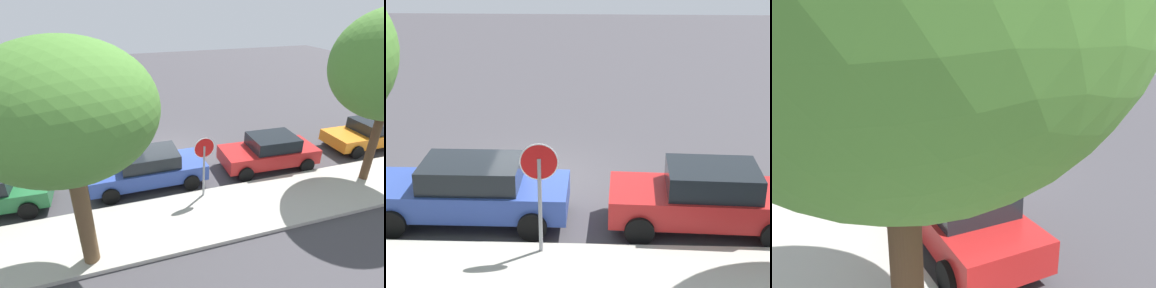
# 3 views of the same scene
# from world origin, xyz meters

# --- Properties ---
(ground_plane) EXTENTS (60.00, 60.00, 0.00)m
(ground_plane) POSITION_xyz_m (0.00, 0.00, 0.00)
(ground_plane) COLOR #423F44
(sidewalk_curb) EXTENTS (32.00, 2.79, 0.14)m
(sidewalk_curb) POSITION_xyz_m (0.00, 5.01, 0.07)
(sidewalk_curb) COLOR #B2ADA3
(sidewalk_curb) RESTS_ON ground_plane
(stop_sign) EXTENTS (0.76, 0.08, 2.49)m
(stop_sign) POSITION_xyz_m (-0.43, 3.93, 1.71)
(stop_sign) COLOR gray
(stop_sign) RESTS_ON ground_plane
(parked_car_blue) EXTENTS (4.52, 1.98, 1.45)m
(parked_car_blue) POSITION_xyz_m (1.33, 2.37, 0.74)
(parked_car_blue) COLOR #2D479E
(parked_car_blue) RESTS_ON ground_plane
(parked_car_red) EXTENTS (4.25, 2.10, 1.47)m
(parked_car_red) POSITION_xyz_m (-3.98, 2.54, 0.75)
(parked_car_red) COLOR red
(parked_car_red) RESTS_ON ground_plane
(parked_car_orange) EXTENTS (4.45, 2.02, 1.40)m
(parked_car_orange) POSITION_xyz_m (-9.92, 2.23, 0.72)
(parked_car_orange) COLOR orange
(parked_car_orange) RESTS_ON ground_plane
(street_tree_far) EXTENTS (4.14, 4.14, 6.18)m
(street_tree_far) POSITION_xyz_m (3.54, 5.96, 4.59)
(street_tree_far) COLOR brown
(street_tree_far) RESTS_ON ground_plane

